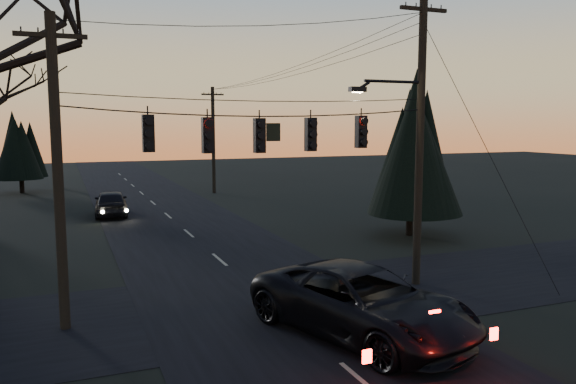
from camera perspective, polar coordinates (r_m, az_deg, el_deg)
name	(u,v)px	position (r m, az deg, el deg)	size (l,w,h in m)	color
main_road	(198,241)	(27.37, -9.17, -4.94)	(8.00, 120.00, 0.02)	black
cross_road	(269,302)	(18.07, -1.90, -11.14)	(60.00, 7.00, 0.02)	black
utility_pole_right	(416,284)	(20.54, 12.85, -9.10)	(5.00, 0.30, 10.00)	black
utility_pole_left	(66,329)	(17.09, -21.66, -12.77)	(1.80, 0.30, 8.50)	black
utility_pole_far_r	(214,193)	(45.92, -7.51, -0.10)	(1.80, 0.30, 8.50)	black
utility_pole_far_l	(61,189)	(52.43, -22.03, 0.33)	(0.30, 0.30, 8.00)	black
span_signal_assembly	(261,134)	(17.09, -2.74, 5.93)	(11.50, 0.44, 1.50)	black
evergreen_right	(411,149)	(28.61, 12.43, 4.30)	(4.45, 4.45, 7.54)	black
evergreen_dist	(20,146)	(50.09, -25.61, 4.26)	(3.92, 3.92, 6.46)	black
suv_near	(362,303)	(15.29, 7.50, -11.07)	(3.02, 6.54, 1.82)	black
sedan_oncoming_a	(111,203)	(35.84, -17.53, -1.08)	(1.87, 4.65, 1.58)	black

